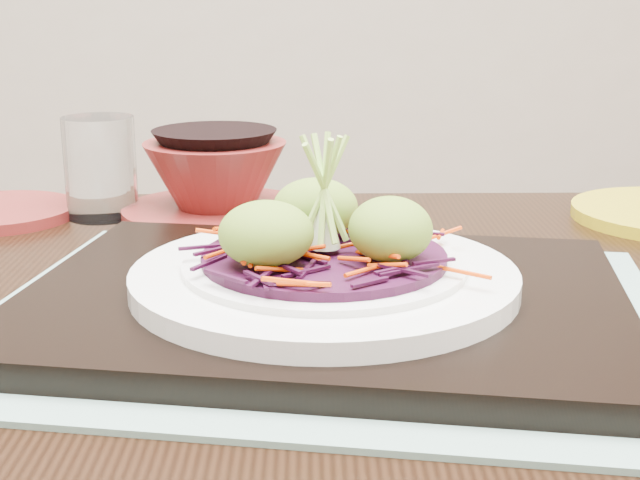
{
  "coord_description": "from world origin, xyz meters",
  "views": [
    {
      "loc": [
        -0.04,
        -0.6,
        0.89
      ],
      "look_at": [
        0.04,
        -0.02,
        0.73
      ],
      "focal_mm": 50.0,
      "sensor_mm": 36.0,
      "label": 1
    }
  ],
  "objects": [
    {
      "name": "water_glass",
      "position": [
        -0.13,
        0.26,
        0.72
      ],
      "size": [
        0.07,
        0.07,
        0.1
      ],
      "primitive_type": "cylinder",
      "rotation": [
        0.0,
        0.0,
        -0.08
      ],
      "color": "white",
      "rests_on": "dining_table"
    },
    {
      "name": "dining_table",
      "position": [
        0.01,
        -0.02,
        0.59
      ],
      "size": [
        1.16,
        0.85,
        0.68
      ],
      "rotation": [
        0.0,
        0.0,
        -0.12
      ],
      "color": "black",
      "rests_on": "ground"
    },
    {
      "name": "guacamole_scoops",
      "position": [
        0.04,
        -0.04,
        0.74
      ],
      "size": [
        0.14,
        0.12,
        0.04
      ],
      "color": "olive",
      "rests_on": "cabbage_bed"
    },
    {
      "name": "white_plate",
      "position": [
        0.04,
        -0.04,
        0.71
      ],
      "size": [
        0.26,
        0.26,
        0.02
      ],
      "color": "silver",
      "rests_on": "serving_tray"
    },
    {
      "name": "carrot_julienne",
      "position": [
        0.04,
        -0.04,
        0.73
      ],
      "size": [
        0.2,
        0.2,
        0.01
      ],
      "primitive_type": null,
      "color": "#D33803",
      "rests_on": "cabbage_bed"
    },
    {
      "name": "placemat",
      "position": [
        0.04,
        -0.04,
        0.68
      ],
      "size": [
        0.54,
        0.47,
        0.0
      ],
      "primitive_type": "cube",
      "rotation": [
        0.0,
        0.0,
        -0.29
      ],
      "color": "gray",
      "rests_on": "dining_table"
    },
    {
      "name": "cabbage_bed",
      "position": [
        0.04,
        -0.04,
        0.72
      ],
      "size": [
        0.16,
        0.16,
        0.01
      ],
      "primitive_type": "cylinder",
      "color": "#360A26",
      "rests_on": "white_plate"
    },
    {
      "name": "scallion_garnish",
      "position": [
        0.04,
        -0.04,
        0.76
      ],
      "size": [
        0.06,
        0.06,
        0.09
      ],
      "primitive_type": null,
      "color": "#9CCB51",
      "rests_on": "cabbage_bed"
    },
    {
      "name": "serving_tray",
      "position": [
        0.04,
        -0.04,
        0.69
      ],
      "size": [
        0.46,
        0.4,
        0.02
      ],
      "primitive_type": "cube",
      "rotation": [
        0.0,
        0.0,
        -0.29
      ],
      "color": "black",
      "rests_on": "placemat"
    },
    {
      "name": "terracotta_bowl_set",
      "position": [
        -0.02,
        0.23,
        0.71
      ],
      "size": [
        0.18,
        0.18,
        0.08
      ],
      "rotation": [
        0.0,
        0.0,
        -0.01
      ],
      "color": "maroon",
      "rests_on": "dining_table"
    }
  ]
}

